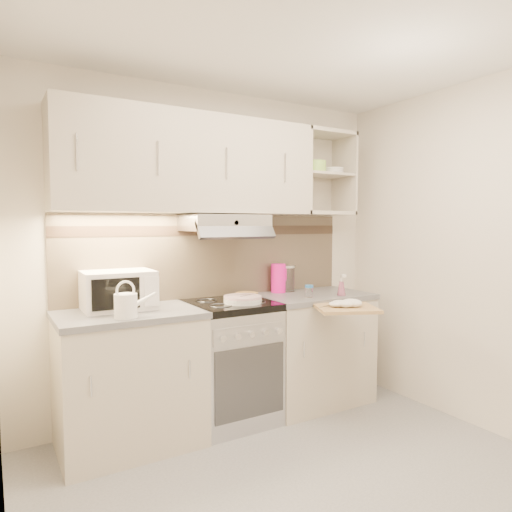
{
  "coord_description": "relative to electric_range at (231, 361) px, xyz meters",
  "views": [
    {
      "loc": [
        -1.53,
        -1.86,
        1.47
      ],
      "look_at": [
        0.13,
        0.95,
        1.24
      ],
      "focal_mm": 32.0,
      "sensor_mm": 36.0,
      "label": 1
    }
  ],
  "objects": [
    {
      "name": "watering_can",
      "position": [
        -0.81,
        -0.2,
        0.53
      ],
      "size": [
        0.27,
        0.14,
        0.23
      ],
      "rotation": [
        0.0,
        0.0,
        0.08
      ],
      "color": "white",
      "rests_on": "worktop_left"
    },
    {
      "name": "plate_stack",
      "position": [
        0.05,
        -0.1,
        0.48
      ],
      "size": [
        0.28,
        0.28,
        0.06
      ],
      "rotation": [
        0.0,
        0.0,
        -0.05
      ],
      "color": "silver",
      "rests_on": "electric_range"
    },
    {
      "name": "cutting_board",
      "position": [
        0.66,
        -0.52,
        0.42
      ],
      "size": [
        0.53,
        0.51,
        0.02
      ],
      "primitive_type": "cube",
      "rotation": [
        0.0,
        0.0,
        -0.43
      ],
      "color": "tan",
      "rests_on": "base_cabinet_right"
    },
    {
      "name": "glass_jar",
      "position": [
        0.65,
        0.2,
        0.56
      ],
      "size": [
        0.12,
        0.12,
        0.22
      ],
      "rotation": [
        0.0,
        0.0,
        0.39
      ],
      "color": "white",
      "rests_on": "worktop_right"
    },
    {
      "name": "base_cabinet_right",
      "position": [
        0.75,
        0.0,
        -0.02
      ],
      "size": [
        0.9,
        0.6,
        0.86
      ],
      "primitive_type": "cube",
      "color": "beige",
      "rests_on": "ground"
    },
    {
      "name": "bread_loaf",
      "position": [
        0.18,
        0.07,
        0.47
      ],
      "size": [
        0.17,
        0.17,
        0.04
      ],
      "primitive_type": "cylinder",
      "color": "olive",
      "rests_on": "electric_range"
    },
    {
      "name": "pink_pitcher",
      "position": [
        0.55,
        0.2,
        0.57
      ],
      "size": [
        0.13,
        0.12,
        0.24
      ],
      "rotation": [
        0.0,
        0.0,
        -0.37
      ],
      "color": "#FD11A0",
      "rests_on": "worktop_right"
    },
    {
      "name": "electric_range",
      "position": [
        0.0,
        0.0,
        0.0
      ],
      "size": [
        0.6,
        0.6,
        0.9
      ],
      "color": "#B7B7BC",
      "rests_on": "ground"
    },
    {
      "name": "ground",
      "position": [
        0.0,
        -1.1,
        -0.45
      ],
      "size": [
        3.0,
        3.0,
        0.0
      ],
      "primitive_type": "plane",
      "color": "#9C9C9E",
      "rests_on": "ground"
    },
    {
      "name": "worktop_right",
      "position": [
        0.75,
        0.0,
        0.43
      ],
      "size": [
        0.92,
        0.62,
        0.04
      ],
      "primitive_type": "cube",
      "color": "slate",
      "rests_on": "base_cabinet_right"
    },
    {
      "name": "dish_towel",
      "position": [
        0.62,
        -0.56,
        0.47
      ],
      "size": [
        0.33,
        0.31,
        0.07
      ],
      "primitive_type": null,
      "rotation": [
        0.0,
        0.0,
        0.35
      ],
      "color": "silver",
      "rests_on": "cutting_board"
    },
    {
      "name": "spray_bottle",
      "position": [
        0.9,
        -0.19,
        0.52
      ],
      "size": [
        0.07,
        0.07,
        0.18
      ],
      "rotation": [
        0.0,
        0.0,
        -0.28
      ],
      "color": "pink",
      "rests_on": "worktop_right"
    },
    {
      "name": "microwave",
      "position": [
        -0.78,
        0.12,
        0.58
      ],
      "size": [
        0.46,
        0.35,
        0.26
      ],
      "rotation": [
        0.0,
        0.0,
        -0.02
      ],
      "color": "white",
      "rests_on": "worktop_left"
    },
    {
      "name": "worktop_left",
      "position": [
        -0.75,
        0.0,
        0.43
      ],
      "size": [
        0.92,
        0.62,
        0.04
      ],
      "primitive_type": "cube",
      "color": "slate",
      "rests_on": "base_cabinet_left"
    },
    {
      "name": "spice_jar",
      "position": [
        0.62,
        -0.13,
        0.5
      ],
      "size": [
        0.07,
        0.07,
        0.1
      ],
      "rotation": [
        0.0,
        0.0,
        0.04
      ],
      "color": "white",
      "rests_on": "worktop_right"
    },
    {
      "name": "room_shell",
      "position": [
        0.0,
        -0.73,
        1.18
      ],
      "size": [
        3.04,
        2.84,
        2.52
      ],
      "color": "silver",
      "rests_on": "ground"
    },
    {
      "name": "base_cabinet_left",
      "position": [
        -0.75,
        0.0,
        -0.02
      ],
      "size": [
        0.9,
        0.6,
        0.86
      ],
      "primitive_type": "cube",
      "color": "beige",
      "rests_on": "ground"
    }
  ]
}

